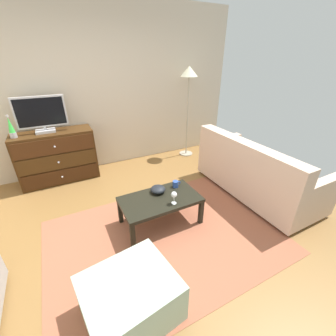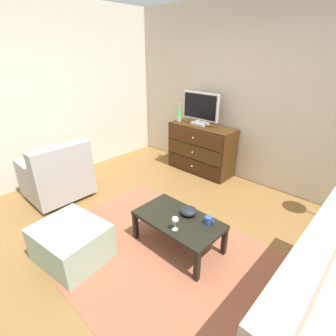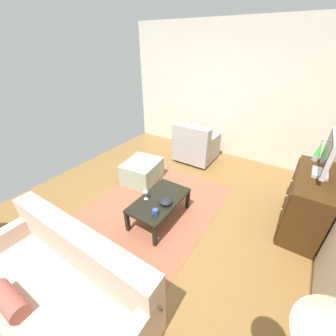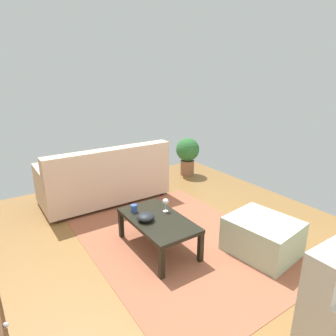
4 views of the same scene
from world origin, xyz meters
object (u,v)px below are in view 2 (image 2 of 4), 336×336
at_px(wine_glass, 175,220).
at_px(mug, 209,220).
at_px(coffee_table, 178,222).
at_px(bowl_decorative, 189,211).
at_px(dresser, 201,149).
at_px(lava_lamp, 179,113).
at_px(tv, 200,108).
at_px(armchair, 57,176).
at_px(ottoman, 71,242).

relative_size(wine_glass, mug, 1.38).
height_order(coffee_table, bowl_decorative, bowl_decorative).
height_order(dresser, lava_lamp, lava_lamp).
bearing_deg(lava_lamp, tv, 9.17).
relative_size(mug, armchair, 0.13).
xyz_separation_m(dresser, tv, (-0.07, 0.02, 0.71)).
bearing_deg(armchair, tv, 68.26).
bearing_deg(mug, ottoman, -133.44).
height_order(lava_lamp, wine_glass, lava_lamp).
relative_size(dresser, ottoman, 1.69).
bearing_deg(coffee_table, wine_glass, -59.01).
distance_m(dresser, wine_glass, 2.25).
relative_size(wine_glass, ottoman, 0.22).
distance_m(mug, bowl_decorative, 0.26).
xyz_separation_m(wine_glass, bowl_decorative, (-0.07, 0.30, -0.07)).
bearing_deg(armchair, ottoman, -20.42).
xyz_separation_m(dresser, coffee_table, (1.03, -1.78, -0.10)).
bearing_deg(bowl_decorative, dresser, 122.71).
bearing_deg(lava_lamp, coffee_table, -48.88).
height_order(coffee_table, armchair, armchair).
distance_m(mug, ottoman, 1.45).
relative_size(coffee_table, ottoman, 1.36).
relative_size(tv, bowl_decorative, 3.74).
relative_size(bowl_decorative, ottoman, 0.27).
bearing_deg(tv, dresser, -17.78).
bearing_deg(tv, wine_glass, -58.67).
bearing_deg(tv, lava_lamp, -170.83).
relative_size(tv, ottoman, 1.00).
xyz_separation_m(tv, armchair, (-0.89, -2.23, -0.78)).
distance_m(coffee_table, bowl_decorative, 0.16).
relative_size(dresser, wine_glass, 7.53).
distance_m(coffee_table, armchair, 2.03).
xyz_separation_m(lava_lamp, armchair, (-0.47, -2.16, -0.64)).
height_order(tv, coffee_table, tv).
bearing_deg(ottoman, dresser, 97.04).
relative_size(coffee_table, mug, 8.36).
xyz_separation_m(mug, armchair, (-2.28, -0.56, -0.06)).
bearing_deg(coffee_table, dresser, 119.93).
bearing_deg(armchair, mug, 13.81).
bearing_deg(wine_glass, tv, 121.33).
bearing_deg(dresser, ottoman, -82.96).
xyz_separation_m(tv, wine_glass, (1.20, -1.97, -0.64)).
xyz_separation_m(tv, bowl_decorative, (1.13, -1.67, -0.72)).
height_order(tv, bowl_decorative, tv).
distance_m(dresser, tv, 0.71).
bearing_deg(ottoman, wine_glass, 42.83).
height_order(dresser, ottoman, dresser).
bearing_deg(wine_glass, lava_lamp, 130.34).
xyz_separation_m(dresser, mug, (1.32, -1.64, -0.01)).
relative_size(dresser, lava_lamp, 3.58).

